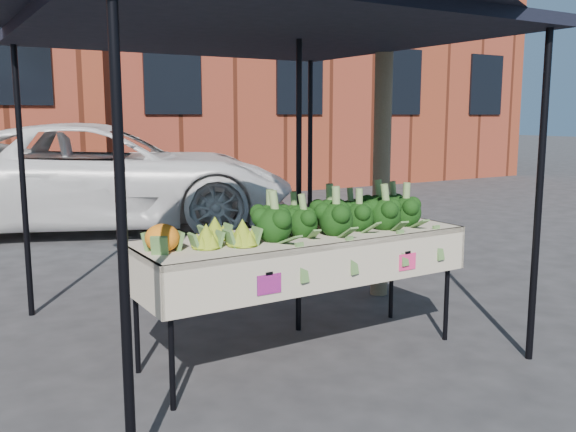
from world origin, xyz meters
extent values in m
plane|color=#272729|center=(0.00, 0.00, 0.00)|extent=(90.00, 90.00, 0.00)
cube|color=beige|center=(0.23, 0.03, 0.45)|extent=(2.41, 0.83, 0.90)
cube|color=#F22D8C|center=(-0.28, -0.38, 0.70)|extent=(0.17, 0.01, 0.12)
cube|color=#F52E73|center=(0.86, -0.38, 0.70)|extent=(0.17, 0.01, 0.12)
ellipsoid|color=black|center=(0.56, 0.05, 1.05)|extent=(1.50, 0.60, 0.29)
ellipsoid|color=#A7BE27|center=(-0.43, 0.01, 1.01)|extent=(0.46, 0.50, 0.23)
ellipsoid|color=orange|center=(-0.82, -0.02, 1.00)|extent=(0.23, 0.23, 0.20)
imported|color=white|center=(0.40, 6.03, 2.91)|extent=(2.48, 3.08, 5.81)
cube|color=maroon|center=(7.00, 12.50, 4.25)|extent=(12.00, 8.00, 8.50)
camera|label=1|loc=(-2.09, -3.64, 1.73)|focal=39.00mm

